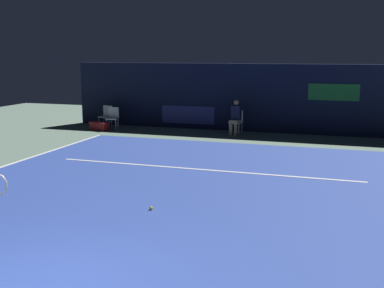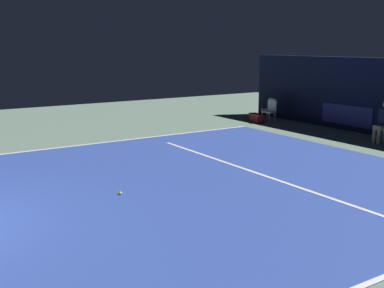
{
  "view_description": "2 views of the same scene",
  "coord_description": "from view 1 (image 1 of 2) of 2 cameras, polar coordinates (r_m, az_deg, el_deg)",
  "views": [
    {
      "loc": [
        3.58,
        -4.54,
        3.02
      ],
      "look_at": [
        0.07,
        6.16,
        0.89
      ],
      "focal_mm": 45.46,
      "sensor_mm": 36.0,
      "label": 1
    },
    {
      "loc": [
        8.68,
        -0.03,
        3.02
      ],
      "look_at": [
        -0.54,
        5.89,
        0.74
      ],
      "focal_mm": 44.61,
      "sensor_mm": 36.0,
      "label": 2
    }
  ],
  "objects": [
    {
      "name": "ground_plane",
      "position": [
        10.71,
        -2.17,
        -5.66
      ],
      "size": [
        30.36,
        30.36,
        0.0
      ],
      "primitive_type": "plane",
      "color": "slate"
    },
    {
      "name": "court_surface",
      "position": [
        10.71,
        -2.17,
        -5.63
      ],
      "size": [
        10.43,
        12.19,
        0.01
      ],
      "primitive_type": "cube",
      "color": "#2D479E",
      "rests_on": "ground"
    },
    {
      "name": "line_service",
      "position": [
        12.66,
        1.18,
        -3.02
      ],
      "size": [
        8.13,
        0.1,
        0.01
      ],
      "primitive_type": "cube",
      "color": "white",
      "rests_on": "court_surface"
    },
    {
      "name": "back_wall",
      "position": [
        18.93,
        7.19,
        5.4
      ],
      "size": [
        14.87,
        0.33,
        2.6
      ],
      "color": "#141933",
      "rests_on": "ground"
    },
    {
      "name": "line_judge_on_chair",
      "position": [
        18.04,
        5.14,
        3.23
      ],
      "size": [
        0.48,
        0.56,
        1.32
      ],
      "color": "white",
      "rests_on": "ground"
    },
    {
      "name": "courtside_chair_near",
      "position": [
        20.15,
        -10.05,
        3.36
      ],
      "size": [
        0.49,
        0.46,
        0.88
      ],
      "color": "white",
      "rests_on": "ground"
    },
    {
      "name": "courtside_chair_far",
      "position": [
        19.52,
        -9.29,
        3.15
      ],
      "size": [
        0.5,
        0.48,
        0.88
      ],
      "color": "white",
      "rests_on": "ground"
    },
    {
      "name": "tennis_ball",
      "position": [
        9.53,
        -4.83,
        -7.51
      ],
      "size": [
        0.07,
        0.07,
        0.07
      ],
      "primitive_type": "sphere",
      "color": "#CCE033",
      "rests_on": "court_surface"
    },
    {
      "name": "equipment_bag",
      "position": [
        19.51,
        -10.84,
        2.08
      ],
      "size": [
        0.9,
        0.54,
        0.32
      ],
      "primitive_type": "cube",
      "rotation": [
        0.0,
        0.0,
        -0.29
      ],
      "color": "maroon",
      "rests_on": "ground"
    }
  ]
}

